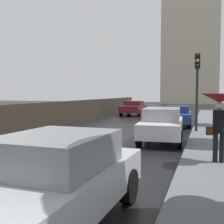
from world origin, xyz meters
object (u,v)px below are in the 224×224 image
object	(u,v)px
car_white_mid_road	(162,124)
pedestrian_with_umbrella_near	(219,108)
traffic_light	(197,77)
car_blue_near_kerb	(177,115)
car_silver_far_ahead	(58,178)
car_maroon_behind_camera	(134,108)

from	to	relation	value
car_white_mid_road	pedestrian_with_umbrella_near	bearing A→B (deg)	-64.82
traffic_light	car_blue_near_kerb	bearing A→B (deg)	110.29
car_blue_near_kerb	car_white_mid_road	size ratio (longest dim) A/B	1.02
car_blue_near_kerb	pedestrian_with_umbrella_near	world-z (taller)	pedestrian_with_umbrella_near
car_blue_near_kerb	pedestrian_with_umbrella_near	bearing A→B (deg)	-80.72
car_silver_far_ahead	traffic_light	xyz separation A→B (m)	(1.76, 11.44, 2.16)
car_maroon_behind_camera	pedestrian_with_umbrella_near	size ratio (longest dim) A/B	2.07
car_white_mid_road	traffic_light	world-z (taller)	traffic_light
car_white_mid_road	car_maroon_behind_camera	world-z (taller)	car_white_mid_road
car_blue_near_kerb	traffic_light	distance (m)	4.40
car_maroon_behind_camera	traffic_light	world-z (taller)	traffic_light
car_silver_far_ahead	car_maroon_behind_camera	size ratio (longest dim) A/B	0.96
car_blue_near_kerb	car_silver_far_ahead	size ratio (longest dim) A/B	1.18
traffic_light	car_silver_far_ahead	bearing A→B (deg)	-98.76
car_blue_near_kerb	pedestrian_with_umbrella_near	xyz separation A→B (m)	(2.15, -10.30, 1.04)
car_maroon_behind_camera	pedestrian_with_umbrella_near	xyz separation A→B (m)	(6.88, -17.54, 1.01)
car_blue_near_kerb	car_white_mid_road	distance (m)	6.34
car_white_mid_road	car_maroon_behind_camera	bearing A→B (deg)	104.96
car_blue_near_kerb	traffic_light	bearing A→B (deg)	-72.21
car_silver_far_ahead	car_white_mid_road	bearing A→B (deg)	89.48
traffic_light	pedestrian_with_umbrella_near	bearing A→B (deg)	-82.94
car_white_mid_road	traffic_light	size ratio (longest dim) A/B	1.14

